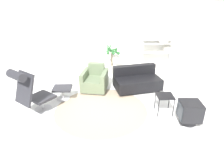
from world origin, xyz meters
TOP-DOWN VIEW (x-y plane):
  - ground_plane at (0.00, 0.00)m, footprint 12.00×12.00m
  - wall_back at (-0.00, 2.84)m, footprint 12.00×0.09m
  - wall_right at (2.97, 0.00)m, footprint 0.06×12.00m
  - round_rug at (0.03, -0.27)m, footprint 2.40×2.40m
  - lounge_chair at (-1.66, -0.43)m, footprint 0.97×1.03m
  - ottoman at (-1.06, 0.34)m, footprint 0.51×0.43m
  - armchair_red at (-0.17, 0.94)m, footprint 0.87×0.92m
  - couch_low at (1.14, 0.96)m, footprint 1.53×1.10m
  - side_table at (1.62, -0.45)m, footprint 0.41×0.41m
  - crt_television at (2.07, -0.93)m, footprint 0.50×0.49m
  - potted_plant at (0.40, 2.37)m, footprint 0.57×0.60m
  - shelf_unit at (2.25, 2.59)m, footprint 1.09×0.28m

SIDE VIEW (x-z plane):
  - ground_plane at x=0.00m, z-range 0.00..0.00m
  - round_rug at x=0.03m, z-range 0.00..0.01m
  - couch_low at x=1.14m, z-range -0.09..0.61m
  - ottoman at x=-1.06m, z-range 0.10..0.47m
  - armchair_red at x=-0.17m, z-range -0.10..0.68m
  - crt_television at x=2.07m, z-range 0.03..0.57m
  - side_table at x=1.62m, z-range 0.19..0.67m
  - potted_plant at x=0.40m, z-range -0.08..1.10m
  - lounge_chair at x=-1.66m, z-range 0.09..1.32m
  - shelf_unit at x=2.25m, z-range 0.06..1.92m
  - wall_right at x=2.97m, z-range 0.00..2.80m
  - wall_back at x=0.00m, z-range 0.00..2.80m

